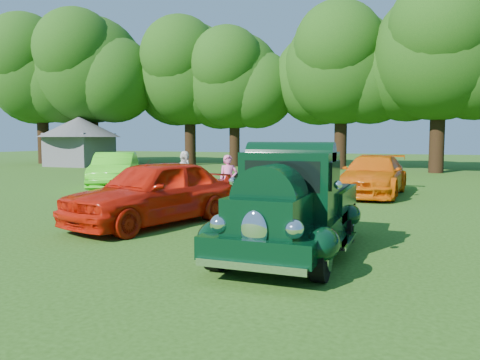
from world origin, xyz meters
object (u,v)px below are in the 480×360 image
(back_car_black, at_px, (261,180))
(back_car_orange, at_px, (373,175))
(back_car_lime, at_px, (115,171))
(red_convertible, at_px, (153,192))
(spectator_grey, at_px, (278,176))
(spectator_pink, at_px, (228,181))
(spectator_white, at_px, (184,179))
(hero_pickup, at_px, (293,209))
(gazebo, at_px, (80,136))

(back_car_black, height_order, back_car_orange, back_car_orange)
(back_car_lime, bearing_deg, red_convertible, -76.24)
(back_car_lime, distance_m, spectator_grey, 8.52)
(back_car_orange, height_order, spectator_pink, spectator_pink)
(spectator_pink, bearing_deg, red_convertible, -130.99)
(spectator_white, bearing_deg, back_car_lime, 45.55)
(red_convertible, xyz_separation_m, back_car_orange, (4.70, 8.38, -0.06))
(back_car_black, bearing_deg, hero_pickup, -59.19)
(spectator_pink, xyz_separation_m, spectator_white, (-1.30, -0.55, 0.06))
(red_convertible, relative_size, back_car_orange, 0.92)
(back_car_orange, distance_m, spectator_pink, 6.28)
(back_car_orange, bearing_deg, gazebo, 157.64)
(back_car_lime, height_order, spectator_pink, spectator_pink)
(spectator_pink, distance_m, gazebo, 25.50)
(hero_pickup, relative_size, spectator_white, 2.77)
(back_car_black, xyz_separation_m, spectator_white, (-1.35, -3.75, 0.29))
(spectator_white, bearing_deg, back_car_black, -29.24)
(back_car_lime, relative_size, spectator_grey, 2.48)
(hero_pickup, xyz_separation_m, back_car_black, (-3.44, 8.43, -0.24))
(gazebo, bearing_deg, red_convertible, -46.63)
(back_car_orange, bearing_deg, hero_pickup, -89.68)
(back_car_lime, distance_m, back_car_black, 6.76)
(spectator_pink, xyz_separation_m, spectator_grey, (1.44, 0.73, 0.13))
(spectator_grey, xyz_separation_m, gazebo, (-20.92, 15.64, 1.44))
(red_convertible, height_order, gazebo, gazebo)
(hero_pickup, xyz_separation_m, gazebo, (-22.97, 21.61, 1.56))
(red_convertible, height_order, back_car_black, red_convertible)
(red_convertible, xyz_separation_m, spectator_white, (-0.71, 3.06, 0.07))
(hero_pickup, distance_m, back_car_black, 9.11)
(hero_pickup, relative_size, back_car_black, 1.14)
(spectator_pink, bearing_deg, hero_pickup, -87.98)
(gazebo, bearing_deg, spectator_white, -42.96)
(red_convertible, height_order, spectator_white, spectator_white)
(back_car_black, bearing_deg, back_car_lime, -171.68)
(gazebo, bearing_deg, spectator_pink, -40.05)
(spectator_grey, bearing_deg, gazebo, -165.67)
(back_car_black, height_order, spectator_white, spectator_white)
(spectator_white, distance_m, gazebo, 24.88)
(back_car_lime, relative_size, spectator_white, 2.67)
(red_convertible, distance_m, back_car_black, 6.85)
(back_car_orange, xyz_separation_m, spectator_white, (-5.41, -5.31, 0.13))
(back_car_black, distance_m, spectator_white, 4.00)
(hero_pickup, distance_m, spectator_white, 6.70)
(hero_pickup, height_order, back_car_black, hero_pickup)
(hero_pickup, bearing_deg, spectator_grey, 108.96)
(red_convertible, relative_size, back_car_lime, 1.02)
(back_car_lime, xyz_separation_m, back_car_orange, (10.82, 1.53, -0.02))
(back_car_black, xyz_separation_m, spectator_grey, (1.39, -2.47, 0.36))
(hero_pickup, height_order, red_convertible, hero_pickup)
(back_car_black, bearing_deg, spectator_pink, -82.19)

